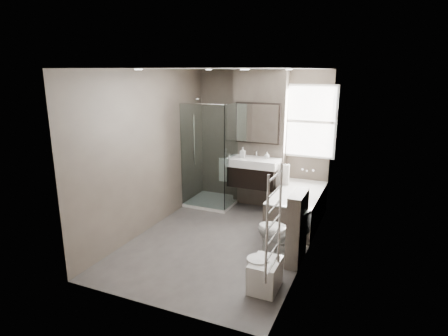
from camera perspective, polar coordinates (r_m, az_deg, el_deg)
The scene contains 15 objects.
room at distance 5.57m, azimuth -0.19°, elevation 1.40°, with size 2.70×3.90×2.70m.
vanity_pier at distance 7.19m, azimuth 5.49°, elevation 4.38°, with size 1.00×0.25×2.60m, color #534A42.
vanity at distance 6.99m, azimuth 4.49°, elevation -0.60°, with size 0.95×0.47×0.66m.
mirror_cabinet at distance 6.99m, azimuth 5.14°, elevation 6.83°, with size 0.86×0.08×0.76m.
towel_left at distance 7.17m, azimuth 0.20°, elevation -0.33°, with size 0.24×0.06×0.44m, color silver.
towel_right at distance 6.83m, azimuth 8.88°, elevation -1.29°, with size 0.24×0.06×0.44m, color silver.
shower_enclosure at distance 7.26m, azimuth -1.36°, elevation -2.02°, with size 0.90×0.90×2.00m.
bathtub at distance 6.59m, azimuth 11.14°, elevation -5.69°, with size 0.75×1.60×0.57m.
window at distance 7.01m, azimuth 12.88°, elevation 6.92°, with size 0.98×0.06×1.33m.
toilet at distance 5.40m, azimuth 8.60°, elevation -9.71°, with size 0.41×0.72×0.73m, color white.
cistern_box at distance 5.24m, azimuth 11.05°, elevation -8.98°, with size 0.19×0.55×1.00m.
bidet at distance 4.72m, azimuth 6.22°, elevation -15.77°, with size 0.40×0.46×0.48m.
towel_radiator at distance 3.78m, azimuth 7.57°, elevation -8.18°, with size 0.03×0.49×1.10m.
soap_bottle_a at distance 6.97m, azimuth 2.88°, elevation 2.38°, with size 0.09×0.09×0.19m, color white.
soap_bottle_b at distance 6.95m, azimuth 6.57°, elevation 1.97°, with size 0.09×0.09×0.12m, color white.
Camera 1 is at (2.17, -4.96, 2.58)m, focal length 30.00 mm.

